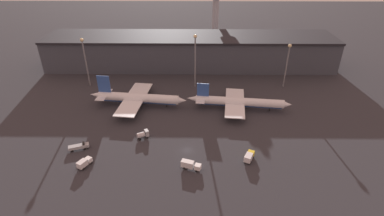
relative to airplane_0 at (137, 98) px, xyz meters
The scene contains 13 objects.
ground 42.11m from the airplane_0, 54.98° to the right, with size 600.00×600.00×0.00m, color #2D2D33.
terminal_building 56.10m from the airplane_0, 64.46° to the left, with size 169.89×29.31×18.81m.
airplane_0 is the anchor object (origin of this frame).
airplane_1 46.95m from the airplane_0, ahead, with size 47.95×28.96×11.93m.
service_vehicle_0 45.10m from the airplane_0, 104.45° to the right, with size 4.50×5.80×2.81m.
service_vehicle_1 51.30m from the airplane_0, 60.20° to the right, with size 7.18×4.10×3.07m.
service_vehicle_2 37.82m from the airplane_0, 115.63° to the right, with size 7.61×4.45×2.71m.
service_vehicle_3 27.39m from the airplane_0, 76.11° to the right, with size 5.01×4.00×3.22m.
service_vehicle_4 61.01m from the airplane_0, 40.61° to the right, with size 4.65×6.35×2.87m.
lamp_post_0 38.46m from the airplane_0, 143.83° to the left, with size 1.80×1.80×25.89m.
lamp_post_1 37.07m from the airplane_0, 38.49° to the left, with size 1.80×1.80×27.87m.
lamp_post_2 77.90m from the airplane_0, 16.15° to the left, with size 1.80×1.80×23.27m.
control_tower 106.13m from the airplane_0, 66.60° to the left, with size 9.00×9.00×40.66m.
Camera 1 is at (2.83, -89.01, 69.32)m, focal length 28.00 mm.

